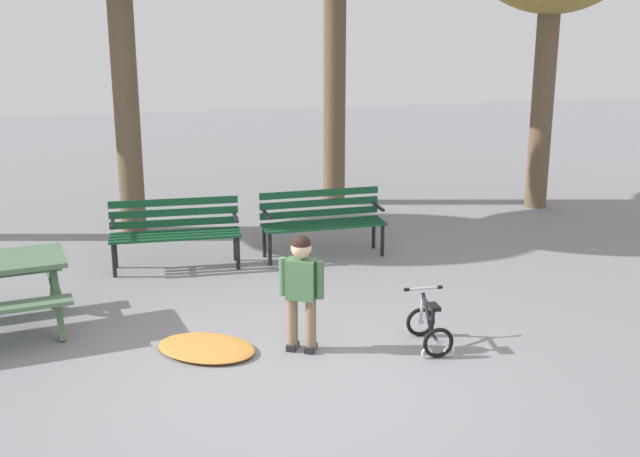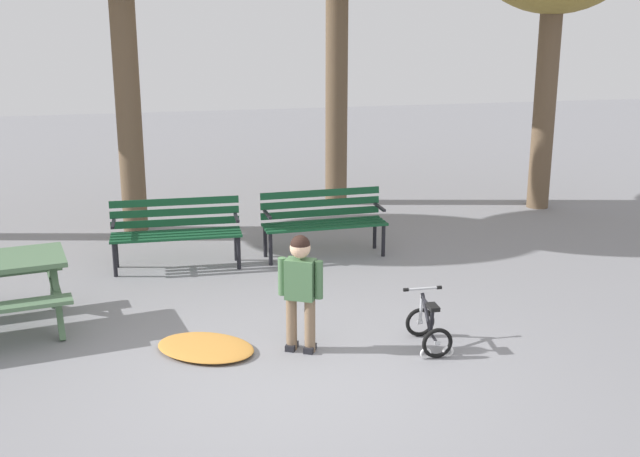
# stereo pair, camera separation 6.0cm
# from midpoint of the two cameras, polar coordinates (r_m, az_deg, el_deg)

# --- Properties ---
(ground) EXTENTS (36.00, 36.00, 0.00)m
(ground) POSITION_cam_midpoint_polar(r_m,az_deg,el_deg) (7.40, -2.27, -10.29)
(ground) COLOR gray
(park_bench_far_left) EXTENTS (1.61, 0.49, 0.85)m
(park_bench_far_left) POSITION_cam_midpoint_polar(r_m,az_deg,el_deg) (10.25, -10.31, 0.06)
(park_bench_far_left) COLOR #144728
(park_bench_far_left) RESTS_ON ground
(park_bench_left) EXTENTS (1.62, 0.53, 0.85)m
(park_bench_left) POSITION_cam_midpoint_polar(r_m,az_deg,el_deg) (10.56, -0.02, 0.78)
(park_bench_left) COLOR #144728
(park_bench_left) RESTS_ON ground
(child_standing) EXTENTS (0.40, 0.27, 1.15)m
(child_standing) POSITION_cam_midpoint_polar(r_m,az_deg,el_deg) (7.63, -1.54, -3.86)
(child_standing) COLOR #7F664C
(child_standing) RESTS_ON ground
(kids_bicycle) EXTENTS (0.39, 0.56, 0.54)m
(kids_bicycle) POSITION_cam_midpoint_polar(r_m,az_deg,el_deg) (7.95, 7.49, -6.90)
(kids_bicycle) COLOR black
(kids_bicycle) RESTS_ON ground
(leaf_pile) EXTENTS (1.20, 1.12, 0.07)m
(leaf_pile) POSITION_cam_midpoint_polar(r_m,az_deg,el_deg) (7.93, -8.19, -8.29)
(leaf_pile) COLOR #C68438
(leaf_pile) RESTS_ON ground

